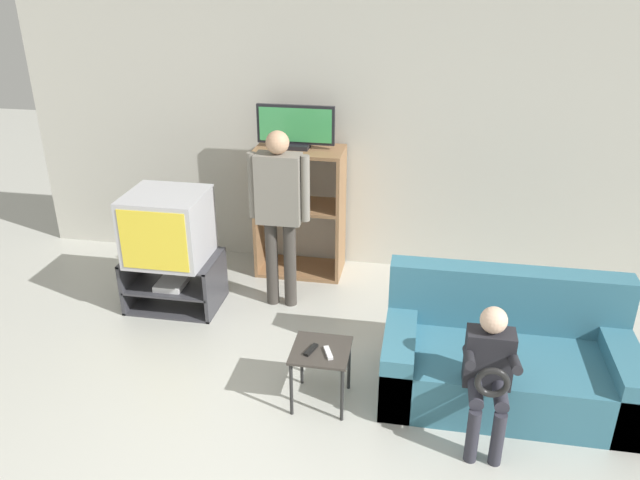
# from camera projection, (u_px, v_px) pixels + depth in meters

# --- Properties ---
(wall_back) EXTENTS (6.40, 0.06, 2.60)m
(wall_back) POSITION_uv_depth(u_px,v_px,m) (344.00, 138.00, 5.97)
(wall_back) COLOR beige
(wall_back) RESTS_ON ground_plane
(tv_stand) EXTENTS (0.81, 0.55, 0.48)m
(tv_stand) POSITION_uv_depth(u_px,v_px,m) (175.00, 281.00, 5.58)
(tv_stand) COLOR #38383D
(tv_stand) RESTS_ON ground_plane
(television_main) EXTENTS (0.66, 0.62, 0.60)m
(television_main) POSITION_uv_depth(u_px,v_px,m) (168.00, 227.00, 5.34)
(television_main) COLOR #B2B2B7
(television_main) RESTS_ON tv_stand
(media_shelf) EXTENTS (0.83, 0.48, 1.26)m
(media_shelf) POSITION_uv_depth(u_px,v_px,m) (300.00, 211.00, 6.03)
(media_shelf) COLOR #8E6642
(media_shelf) RESTS_ON ground_plane
(television_flat) EXTENTS (0.73, 0.20, 0.40)m
(television_flat) POSITION_uv_depth(u_px,v_px,m) (296.00, 128.00, 5.72)
(television_flat) COLOR black
(television_flat) RESTS_ON media_shelf
(snack_table) EXTENTS (0.40, 0.40, 0.44)m
(snack_table) POSITION_uv_depth(u_px,v_px,m) (321.00, 357.00, 4.30)
(snack_table) COLOR #38332D
(snack_table) RESTS_ON ground_plane
(remote_control_black) EXTENTS (0.08, 0.15, 0.02)m
(remote_control_black) POSITION_uv_depth(u_px,v_px,m) (311.00, 350.00, 4.25)
(remote_control_black) COLOR black
(remote_control_black) RESTS_ON snack_table
(remote_control_white) EXTENTS (0.09, 0.15, 0.02)m
(remote_control_white) POSITION_uv_depth(u_px,v_px,m) (328.00, 353.00, 4.22)
(remote_control_white) COLOR silver
(remote_control_white) RESTS_ON snack_table
(couch) EXTENTS (1.72, 0.89, 0.85)m
(couch) POSITION_uv_depth(u_px,v_px,m) (505.00, 359.00, 4.44)
(couch) COLOR teal
(couch) RESTS_ON ground_plane
(person_standing_adult) EXTENTS (0.53, 0.20, 1.61)m
(person_standing_adult) POSITION_uv_depth(u_px,v_px,m) (279.00, 204.00, 5.30)
(person_standing_adult) COLOR #3D3833
(person_standing_adult) RESTS_ON ground_plane
(person_seated_child) EXTENTS (0.33, 0.43, 0.94)m
(person_seated_child) POSITION_uv_depth(u_px,v_px,m) (489.00, 368.00, 3.89)
(person_seated_child) COLOR #2D2D38
(person_seated_child) RESTS_ON ground_plane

